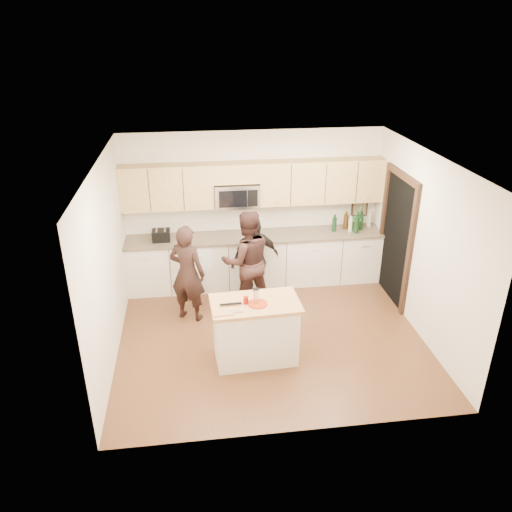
{
  "coord_description": "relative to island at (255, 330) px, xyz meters",
  "views": [
    {
      "loc": [
        -1.05,
        -6.28,
        4.31
      ],
      "look_at": [
        -0.17,
        0.35,
        1.17
      ],
      "focal_mm": 35.0,
      "sensor_mm": 36.0,
      "label": 1
    }
  ],
  "objects": [
    {
      "name": "doorway",
      "position": [
        2.53,
        1.43,
        0.7
      ],
      "size": [
        0.06,
        1.25,
        2.2
      ],
      "color": "black",
      "rests_on": "ground"
    },
    {
      "name": "back_cabinetry",
      "position": [
        0.3,
        2.22,
        0.02
      ],
      "size": [
        4.5,
        0.66,
        0.94
      ],
      "color": "silver",
      "rests_on": "ground"
    },
    {
      "name": "dish_towel",
      "position": [
        -0.65,
        2.03,
        0.35
      ],
      "size": [
        0.34,
        0.6,
        0.48
      ],
      "color": "white",
      "rests_on": "ground"
    },
    {
      "name": "tongs",
      "position": [
        -0.33,
        -0.04,
        0.47
      ],
      "size": [
        0.29,
        0.04,
        0.02
      ],
      "primitive_type": "cube",
      "rotation": [
        0.0,
        0.0,
        0.05
      ],
      "color": "black",
      "rests_on": "cutting_board"
    },
    {
      "name": "box_grater",
      "position": [
        0.0,
        -0.03,
        0.57
      ],
      "size": [
        0.08,
        0.05,
        0.21
      ],
      "color": "silver",
      "rests_on": "red_plate"
    },
    {
      "name": "floor",
      "position": [
        0.3,
        0.53,
        -0.45
      ],
      "size": [
        4.5,
        4.5,
        0.0
      ],
      "primitive_type": "plane",
      "color": "brown",
      "rests_on": "ground"
    },
    {
      "name": "woman_left",
      "position": [
        -0.9,
        1.19,
        0.34
      ],
      "size": [
        0.69,
        0.59,
        1.58
      ],
      "primitive_type": "imported",
      "rotation": [
        0.0,
        0.0,
        2.69
      ],
      "color": "black",
      "rests_on": "ground"
    },
    {
      "name": "microwave",
      "position": [
        -0.01,
        2.33,
        1.2
      ],
      "size": [
        0.76,
        0.41,
        0.4
      ],
      "color": "silver",
      "rests_on": "ground"
    },
    {
      "name": "room_shell",
      "position": [
        0.3,
        0.53,
        1.28
      ],
      "size": [
        4.52,
        4.02,
        2.71
      ],
      "color": "beige",
      "rests_on": "ground"
    },
    {
      "name": "woman_center",
      "position": [
        0.04,
        1.38,
        0.4
      ],
      "size": [
        0.91,
        0.76,
        1.7
      ],
      "primitive_type": "imported",
      "rotation": [
        0.0,
        0.0,
        3.29
      ],
      "color": "black",
      "rests_on": "ground"
    },
    {
      "name": "cutting_board",
      "position": [
        -0.45,
        -0.21,
        0.45
      ],
      "size": [
        0.27,
        0.19,
        0.02
      ],
      "primitive_type": "cube",
      "rotation": [
        0.0,
        0.0,
        0.05
      ],
      "color": "#BC7E4E",
      "rests_on": "island"
    },
    {
      "name": "bottle_cluster",
      "position": [
        2.05,
        2.24,
        0.65
      ],
      "size": [
        0.77,
        0.36,
        0.39
      ],
      "color": "black",
      "rests_on": "back_cabinetry"
    },
    {
      "name": "toaster",
      "position": [
        -1.32,
        2.2,
        0.58
      ],
      "size": [
        0.3,
        0.25,
        0.19
      ],
      "color": "black",
      "rests_on": "back_cabinetry"
    },
    {
      "name": "upper_cabinetry",
      "position": [
        0.33,
        2.37,
        1.39
      ],
      "size": [
        4.5,
        0.33,
        0.75
      ],
      "color": "tan",
      "rests_on": "ground"
    },
    {
      "name": "framed_picture",
      "position": [
        2.25,
        2.52,
        0.83
      ],
      "size": [
        0.3,
        0.03,
        0.38
      ],
      "color": "black",
      "rests_on": "ground"
    },
    {
      "name": "woman_right",
      "position": [
        0.21,
        1.62,
        0.3
      ],
      "size": [
        0.96,
        0.68,
        1.51
      ],
      "primitive_type": "imported",
      "rotation": [
        0.0,
        0.0,
        3.54
      ],
      "color": "black",
      "rests_on": "ground"
    },
    {
      "name": "island",
      "position": [
        0.0,
        0.0,
        0.0
      ],
      "size": [
        1.23,
        0.75,
        0.9
      ],
      "rotation": [
        0.0,
        0.0,
        0.05
      ],
      "color": "silver",
      "rests_on": "ground"
    },
    {
      "name": "orchid",
      "position": [
        2.12,
        2.25,
        0.73
      ],
      "size": [
        0.35,
        0.33,
        0.49
      ],
      "primitive_type": "imported",
      "rotation": [
        0.0,
        0.0,
        0.64
      ],
      "color": "#396B2B",
      "rests_on": "back_cabinetry"
    },
    {
      "name": "knife",
      "position": [
        -0.3,
        -0.23,
        0.47
      ],
      "size": [
        0.2,
        0.03,
        0.01
      ],
      "primitive_type": "cube",
      "rotation": [
        0.0,
        0.0,
        0.05
      ],
      "color": "silver",
      "rests_on": "cutting_board"
    },
    {
      "name": "red_plate",
      "position": [
        0.02,
        -0.06,
        0.45
      ],
      "size": [
        0.26,
        0.26,
        0.02
      ],
      "primitive_type": "cylinder",
      "color": "#99260D",
      "rests_on": "island"
    },
    {
      "name": "drink_glass",
      "position": [
        -0.13,
        -0.01,
        0.5
      ],
      "size": [
        0.07,
        0.07,
        0.1
      ],
      "primitive_type": "cylinder",
      "color": "maroon",
      "rests_on": "island"
    }
  ]
}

